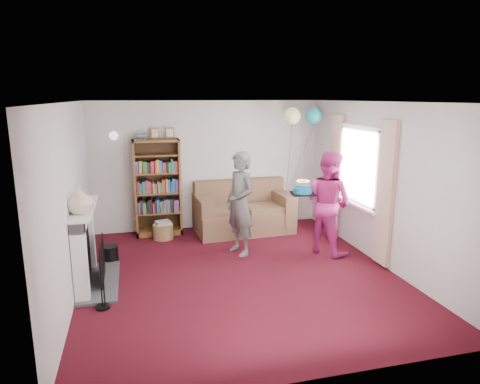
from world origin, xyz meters
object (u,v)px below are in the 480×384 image
object	(u,v)px
person_striped	(240,203)
sofa	(243,213)
person_magenta	(328,203)
bookcase	(157,188)
birthday_cake	(303,190)

from	to	relation	value
person_striped	sofa	bearing A→B (deg)	142.97
sofa	person_magenta	size ratio (longest dim) A/B	1.07
bookcase	person_magenta	xyz separation A→B (m)	(2.68, -1.73, -0.03)
bookcase	person_striped	distance (m)	1.90
sofa	person_striped	xyz separation A→B (m)	(-0.36, -1.21, 0.50)
bookcase	sofa	world-z (taller)	bookcase
bookcase	birthday_cake	world-z (taller)	bookcase
sofa	birthday_cake	bearing A→B (deg)	-72.69
bookcase	person_magenta	size ratio (longest dim) A/B	1.18
sofa	birthday_cake	size ratio (longest dim) A/B	5.08
person_striped	birthday_cake	distance (m)	1.04
bookcase	birthday_cake	bearing A→B (deg)	-39.23
bookcase	birthday_cake	xyz separation A→B (m)	(2.19, -1.79, 0.22)
bookcase	person_striped	xyz separation A→B (m)	(1.25, -1.43, -0.03)
person_magenta	bookcase	bearing A→B (deg)	28.43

